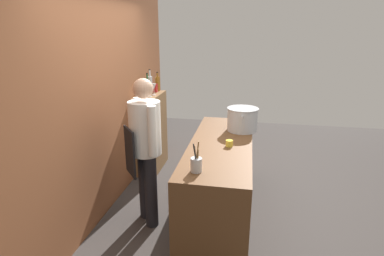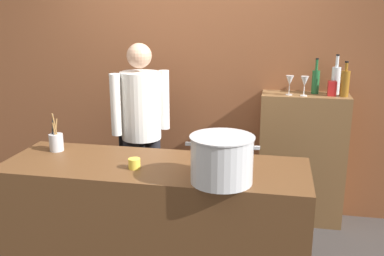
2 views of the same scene
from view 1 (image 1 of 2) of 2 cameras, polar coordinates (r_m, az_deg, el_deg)
ground_plane at (r=3.91m, az=5.07°, el=-15.16°), size 8.00×8.00×0.00m
brick_back_panel at (r=3.73m, az=-16.38°, el=7.47°), size 4.40×0.10×3.00m
prep_counter at (r=3.69m, az=5.26°, el=-9.26°), size 2.11×0.70×0.90m
bar_cabinet at (r=4.81m, az=-7.69°, el=-0.84°), size 0.76×0.32×1.20m
chef at (r=3.33m, az=-8.73°, el=-2.75°), size 0.45×0.42×1.66m
stockpot_large at (r=3.92m, az=9.40°, el=1.62°), size 0.45×0.40×0.29m
utensil_crock at (r=2.76m, az=0.81°, el=-6.78°), size 0.10×0.10×0.29m
butter_jar at (r=3.39m, az=6.99°, el=-2.85°), size 0.08×0.08×0.07m
wine_bottle_clear at (r=4.89m, az=-7.84°, el=8.27°), size 0.08×0.08×0.35m
wine_bottle_green at (r=4.73m, az=-8.31°, el=7.75°), size 0.07×0.07×0.31m
wine_bottle_amber at (r=4.92m, az=-6.44°, el=8.25°), size 0.08×0.08×0.30m
wine_glass_short at (r=4.48m, az=-7.93°, el=7.32°), size 0.07×0.07×0.17m
wine_glass_tall at (r=4.59m, az=-7.15°, el=7.60°), size 0.07×0.07×0.17m
spice_tin_red at (r=4.84m, az=-6.92°, el=7.44°), size 0.07×0.07×0.13m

